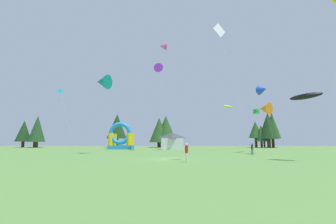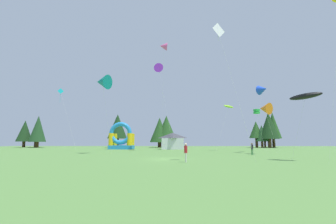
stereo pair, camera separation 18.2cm
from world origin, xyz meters
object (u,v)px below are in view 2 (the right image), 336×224
kite_blue_delta (263,89)px  person_midfield (252,148)px  kite_orange_delta (265,109)px  kite_lime_parafoil (229,106)px  kite_green_box (257,111)px  kite_white_diamond (218,32)px  kite_pink_delta (163,46)px  kite_cyan_diamond (61,92)px  festival_tent (173,141)px  kite_black_parafoil (306,96)px  kite_purple_delta (159,69)px  kite_teal_delta (102,82)px  inflatable_orange_dome (121,139)px  person_near_camera (186,151)px

kite_blue_delta → person_midfield: bearing=-132.1°
kite_orange_delta → kite_lime_parafoil: bearing=102.9°
kite_orange_delta → person_midfield: 6.98m
kite_green_box → kite_white_diamond: kite_white_diamond is taller
kite_blue_delta → kite_pink_delta: bearing=146.8°
kite_cyan_diamond → festival_tent: size_ratio=2.59×
person_midfield → kite_black_parafoil: bearing=-65.9°
kite_white_diamond → kite_black_parafoil: 11.47m
kite_white_diamond → person_midfield: (6.85, 11.01, -12.41)m
kite_white_diamond → kite_blue_delta: bearing=55.1°
kite_green_box → kite_pink_delta: kite_pink_delta is taller
kite_white_diamond → kite_black_parafoil: kite_white_diamond is taller
kite_pink_delta → kite_purple_delta: bearing=-105.2°
kite_cyan_diamond → kite_white_diamond: bearing=-41.7°
person_midfield → kite_pink_delta: bearing=142.5°
kite_black_parafoil → kite_cyan_diamond: bearing=146.9°
kite_teal_delta → festival_tent: bearing=59.4°
kite_blue_delta → kite_purple_delta: bearing=155.0°
kite_cyan_diamond → kite_pink_delta: size_ratio=0.55×
kite_green_box → festival_tent: (-15.69, 13.11, -5.49)m
kite_teal_delta → kite_purple_delta: (8.70, 10.02, 5.35)m
festival_tent → inflatable_orange_dome: bearing=-179.1°
kite_lime_parafoil → kite_white_diamond: (-7.05, -24.73, 4.26)m
kite_lime_parafoil → kite_orange_delta: (2.70, -11.79, -2.11)m
kite_cyan_diamond → kite_teal_delta: bearing=-44.3°
inflatable_orange_dome → person_midfield: bearing=-41.8°
kite_blue_delta → festival_tent: kite_blue_delta is taller
kite_lime_parafoil → inflatable_orange_dome: 26.36m
kite_lime_parafoil → kite_green_box: (3.90, -5.13, -1.72)m
kite_green_box → kite_purple_delta: (-18.48, 3.71, 9.50)m
person_midfield → kite_lime_parafoil: bearing=99.8°
kite_green_box → kite_teal_delta: kite_teal_delta is taller
kite_cyan_diamond → person_near_camera: 39.12m
kite_green_box → inflatable_orange_dome: bearing=155.4°
person_near_camera → inflatable_orange_dome: (-13.69, 32.84, 1.24)m
kite_white_diamond → person_midfield: kite_white_diamond is taller
kite_blue_delta → person_midfield: size_ratio=6.62×
kite_purple_delta → kite_pink_delta: 6.85m
kite_white_diamond → kite_blue_delta: (10.42, 14.95, -2.82)m
kite_teal_delta → kite_blue_delta: (26.64, 1.66, -0.99)m
kite_white_diamond → kite_orange_delta: (9.75, 12.94, -6.36)m
kite_green_box → kite_orange_delta: (-1.20, -6.66, -0.38)m
kite_white_diamond → kite_pink_delta: 28.71m
kite_lime_parafoil → festival_tent: 15.95m
festival_tent → kite_blue_delta: bearing=-49.5°
kite_green_box → festival_tent: size_ratio=1.53×
person_near_camera → kite_orange_delta: bearing=-50.0°
kite_lime_parafoil → kite_purple_delta: 16.58m
kite_blue_delta → inflatable_orange_dome: size_ratio=1.76×
person_near_camera → festival_tent: festival_tent is taller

